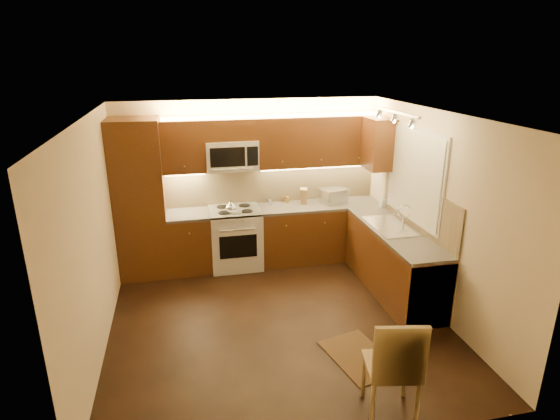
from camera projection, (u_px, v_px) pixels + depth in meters
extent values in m
cube|color=black|center=(278.00, 320.00, 5.66)|extent=(4.00, 4.00, 0.01)
cube|color=beige|center=(277.00, 116.00, 4.85)|extent=(4.00, 4.00, 0.01)
cube|color=beige|center=(251.00, 181.00, 7.10)|extent=(4.00, 0.01, 2.50)
cube|color=beige|center=(334.00, 319.00, 3.40)|extent=(4.00, 0.01, 2.50)
cube|color=beige|center=(93.00, 240.00, 4.85)|extent=(0.01, 4.00, 2.50)
cube|color=beige|center=(435.00, 214.00, 5.66)|extent=(0.01, 4.00, 2.50)
cube|color=#46210F|center=(140.00, 200.00, 6.52)|extent=(0.70, 0.60, 2.30)
cube|color=#46210F|center=(190.00, 243.00, 6.89)|extent=(0.62, 0.60, 0.86)
cube|color=#3A3735|center=(188.00, 215.00, 6.74)|extent=(0.62, 0.60, 0.04)
cube|color=#46210F|center=(319.00, 232.00, 7.30)|extent=(1.92, 0.60, 0.86)
cube|color=#3A3735|center=(320.00, 205.00, 7.16)|extent=(1.92, 0.60, 0.04)
cube|color=#46210F|center=(393.00, 262.00, 6.23)|extent=(0.60, 2.00, 0.86)
cube|color=#3A3735|center=(396.00, 232.00, 6.09)|extent=(0.60, 2.00, 0.04)
cube|color=silver|center=(419.00, 287.00, 5.59)|extent=(0.58, 0.60, 0.84)
cube|color=tan|center=(273.00, 183.00, 7.18)|extent=(3.30, 0.02, 0.60)
cube|color=tan|center=(418.00, 207.00, 6.05)|extent=(0.02, 2.00, 0.60)
cube|color=#46210F|center=(183.00, 146.00, 6.54)|extent=(0.62, 0.35, 0.75)
cube|color=#46210F|center=(319.00, 141.00, 6.95)|extent=(1.92, 0.35, 0.75)
cube|color=#46210F|center=(231.00, 129.00, 6.61)|extent=(0.76, 0.35, 0.31)
cube|color=#46210F|center=(379.00, 144.00, 6.72)|extent=(0.35, 0.50, 0.75)
cube|color=silver|center=(415.00, 175.00, 6.05)|extent=(0.03, 1.44, 1.24)
cube|color=silver|center=(414.00, 175.00, 6.05)|extent=(0.02, 1.36, 1.16)
cube|color=silver|center=(395.00, 112.00, 5.55)|extent=(0.04, 1.20, 0.03)
cube|color=silver|center=(333.00, 196.00, 7.19)|extent=(0.44, 0.37, 0.23)
cube|color=olive|center=(304.00, 196.00, 7.17)|extent=(0.15, 0.19, 0.24)
cylinder|color=silver|center=(269.00, 200.00, 7.20)|extent=(0.06, 0.06, 0.09)
cylinder|color=brown|center=(284.00, 199.00, 7.25)|extent=(0.06, 0.06, 0.09)
cylinder|color=silver|center=(271.00, 202.00, 7.07)|extent=(0.05, 0.05, 0.10)
cylinder|color=olive|center=(288.00, 200.00, 7.20)|extent=(0.06, 0.06, 0.10)
imported|color=silver|center=(383.00, 201.00, 6.97)|extent=(0.10, 0.10, 0.20)
cube|color=black|center=(359.00, 356.00, 4.97)|extent=(0.74, 0.95, 0.01)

